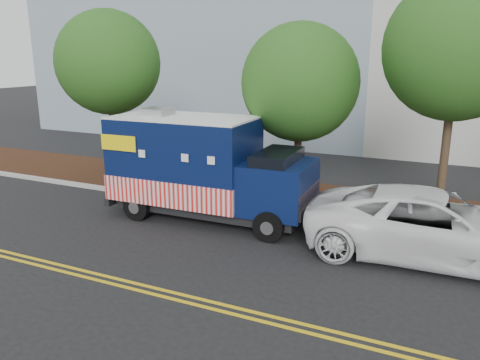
% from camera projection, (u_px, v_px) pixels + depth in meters
% --- Properties ---
extents(ground, '(120.00, 120.00, 0.00)m').
position_uv_depth(ground, '(227.00, 224.00, 14.82)').
color(ground, black).
rests_on(ground, ground).
extents(curb, '(120.00, 0.18, 0.15)m').
position_uv_depth(curb, '(245.00, 209.00, 16.03)').
color(curb, '#9E9E99').
rests_on(curb, ground).
extents(mulch_strip, '(120.00, 4.00, 0.15)m').
position_uv_depth(mulch_strip, '(268.00, 193.00, 17.87)').
color(mulch_strip, black).
rests_on(mulch_strip, ground).
extents(centerline_near, '(120.00, 0.10, 0.01)m').
position_uv_depth(centerline_near, '(143.00, 285.00, 10.92)').
color(centerline_near, gold).
rests_on(centerline_near, ground).
extents(centerline_far, '(120.00, 0.10, 0.01)m').
position_uv_depth(centerline_far, '(136.00, 290.00, 10.70)').
color(centerline_far, gold).
rests_on(centerline_far, ground).
extents(tree_a, '(4.13, 4.13, 6.96)m').
position_uv_depth(tree_a, '(108.00, 63.00, 18.63)').
color(tree_a, '#38281C').
rests_on(tree_a, ground).
extents(tree_b, '(3.94, 3.94, 6.28)m').
position_uv_depth(tree_b, '(300.00, 83.00, 15.57)').
color(tree_b, '#38281C').
rests_on(tree_b, ground).
extents(tree_c, '(4.27, 4.27, 7.54)m').
position_uv_depth(tree_c, '(457.00, 48.00, 13.62)').
color(tree_c, '#38281C').
rests_on(tree_c, ground).
extents(sign_post, '(0.06, 0.06, 2.40)m').
position_uv_depth(sign_post, '(196.00, 170.00, 16.84)').
color(sign_post, '#473828').
rests_on(sign_post, ground).
extents(food_truck, '(6.76, 2.69, 3.53)m').
position_uv_depth(food_truck, '(201.00, 170.00, 15.13)').
color(food_truck, black).
rests_on(food_truck, ground).
extents(white_car, '(6.61, 3.25, 1.80)m').
position_uv_depth(white_car, '(432.00, 225.00, 12.20)').
color(white_car, white).
rests_on(white_car, ground).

